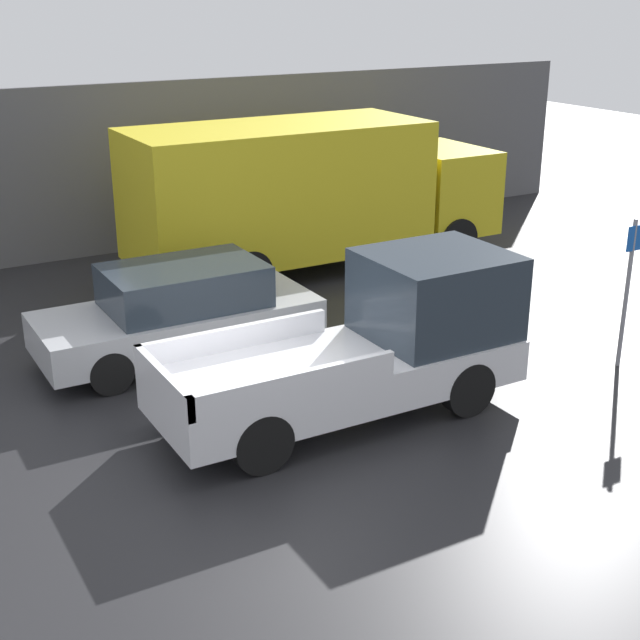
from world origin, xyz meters
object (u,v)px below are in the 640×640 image
(pickup_truck, at_px, (375,343))
(car, at_px, (180,311))
(delivery_truck, at_px, (307,190))
(parking_sign, at_px, (628,285))

(pickup_truck, distance_m, car, 3.62)
(delivery_truck, bearing_deg, pickup_truck, -110.87)
(pickup_truck, relative_size, car, 1.15)
(car, xyz_separation_m, delivery_truck, (4.22, 3.36, 0.91))
(car, bearing_deg, pickup_truck, -61.54)
(car, relative_size, parking_sign, 1.87)
(pickup_truck, height_order, parking_sign, parking_sign)
(pickup_truck, distance_m, delivery_truck, 7.03)
(delivery_truck, bearing_deg, parking_sign, -76.32)
(pickup_truck, xyz_separation_m, parking_sign, (4.25, -0.67, 0.36))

